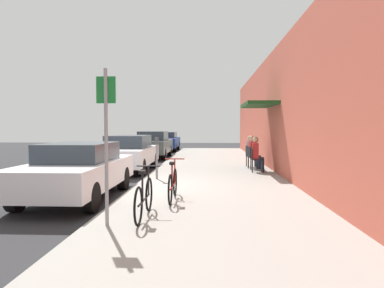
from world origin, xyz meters
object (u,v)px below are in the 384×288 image
parked_car_0 (78,170)px  parked_car_3 (166,141)px  parking_meter (157,155)px  bicycle_0 (144,198)px  cafe_chair_0 (255,158)px  street_sign (106,134)px  bicycle_1 (173,184)px  seated_patron_0 (257,153)px  parked_car_1 (128,153)px  cafe_chair_1 (252,156)px  seated_patron_1 (254,151)px  seated_patron_2 (252,150)px  parked_car_2 (153,144)px  cafe_chair_2 (250,155)px

parked_car_0 → parked_car_3: bearing=90.0°
parking_meter → bicycle_0: (0.48, -4.84, -0.41)m
bicycle_0 → cafe_chair_0: bearing=67.1°
street_sign → bicycle_1: bearing=66.8°
bicycle_0 → bicycle_1: same height
seated_patron_0 → parked_car_0: bearing=-137.3°
parked_car_1 → bicycle_1: parked_car_1 is taller
cafe_chair_0 → street_sign: bearing=-115.0°
cafe_chair_1 → seated_patron_1: bearing=9.1°
seated_patron_0 → cafe_chair_1: seated_patron_0 is taller
parked_car_0 → street_sign: street_sign is taller
bicycle_0 → seated_patron_2: 8.94m
parked_car_2 → parked_car_3: 6.02m
parked_car_0 → parking_meter: 3.07m
parked_car_3 → cafe_chair_2: (4.89, -11.50, -0.11)m
parked_car_3 → cafe_chair_1: bearing=-68.2°
parking_meter → seated_patron_0: parking_meter is taller
parked_car_2 → bicycle_0: 14.06m
seated_patron_1 → seated_patron_2: size_ratio=1.00×
seated_patron_1 → cafe_chair_2: seated_patron_1 is taller
bicycle_1 → cafe_chair_1: size_ratio=1.97×
street_sign → seated_patron_0: bearing=64.6°
parked_car_2 → cafe_chair_2: 7.34m
street_sign → bicycle_1: street_sign is taller
street_sign → seated_patron_2: size_ratio=2.02×
bicycle_1 → seated_patron_2: seated_patron_2 is taller
parked_car_1 → parked_car_0: bearing=-90.0°
parked_car_2 → bicycle_0: size_ratio=2.57×
parked_car_0 → cafe_chair_2: bearing=51.9°
parked_car_3 → bicycle_1: size_ratio=2.57×
bicycle_0 → seated_patron_2: size_ratio=1.33×
bicycle_0 → cafe_chair_1: 8.22m
parked_car_0 → bicycle_1: (2.39, -0.63, -0.24)m
seated_patron_2 → parked_car_3: bearing=113.3°
cafe_chair_0 → cafe_chair_2: same height
parked_car_0 → cafe_chair_1: 7.36m
parked_car_1 → seated_patron_0: 5.03m
cafe_chair_0 → parked_car_0: bearing=-137.0°
seated_patron_2 → street_sign: bearing=-111.1°
bicycle_1 → seated_patron_0: bearing=63.8°
parked_car_1 → street_sign: 8.34m
cafe_chair_0 → parking_meter: bearing=-150.0°
seated_patron_1 → cafe_chair_2: 0.75m
bicycle_1 → cafe_chair_0: (2.50, 5.20, 0.14)m
parked_car_2 → cafe_chair_0: 8.66m
cafe_chair_1 → cafe_chair_2: 0.73m
parked_car_2 → parked_car_3: bearing=90.0°
parked_car_2 → seated_patron_1: bearing=-51.4°
cafe_chair_0 → seated_patron_0: (0.06, -0.01, 0.19)m
cafe_chair_1 → parking_meter: bearing=-139.4°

